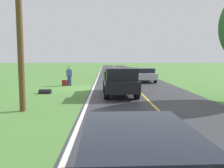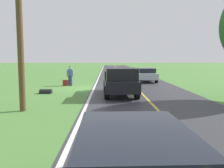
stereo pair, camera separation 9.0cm
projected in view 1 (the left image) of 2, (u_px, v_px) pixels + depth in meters
ground_plane at (83, 88)px, 19.45m from camera, size 200.00×200.00×0.00m
road_surface at (136, 88)px, 19.57m from camera, size 7.29×120.00×0.00m
lane_edge_line at (93, 88)px, 19.47m from camera, size 0.16×117.60×0.00m
lane_centre_line at (136, 88)px, 19.57m from camera, size 0.14×117.60×0.00m
hitchhiker_walking at (69, 75)px, 21.23m from camera, size 0.62×0.53×1.75m
suitcase_carried at (65, 83)px, 21.25m from camera, size 0.47×0.23×0.51m
pickup_truck_passing at (120, 81)px, 15.73m from camera, size 2.22×5.46×1.82m
sedan_near_oncoming at (145, 74)px, 24.94m from camera, size 1.98×4.43×1.41m
utility_pole_roadside at (19, 16)px, 10.67m from camera, size 0.28×0.28×8.62m
drainage_culvert at (45, 94)px, 16.61m from camera, size 0.80×0.60×0.60m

